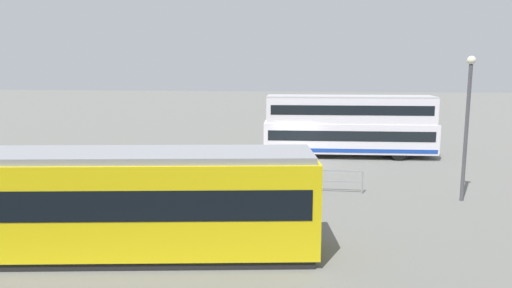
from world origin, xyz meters
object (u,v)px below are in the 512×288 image
object	(u,v)px
tram_yellow	(100,202)
pedestrian_near_railing	(204,158)
info_sign	(176,160)
street_lamp	(467,117)
double_decker_bus	(349,126)
pedestrian_crossing	(285,172)

from	to	relation	value
tram_yellow	pedestrian_near_railing	bearing A→B (deg)	-94.70
info_sign	street_lamp	xyz separation A→B (m)	(-12.76, -0.14, 2.14)
double_decker_bus	street_lamp	distance (m)	10.83
double_decker_bus	pedestrian_near_railing	size ratio (longest dim) A/B	6.36
double_decker_bus	pedestrian_crossing	world-z (taller)	double_decker_bus
tram_yellow	pedestrian_crossing	world-z (taller)	tram_yellow
tram_yellow	pedestrian_crossing	xyz separation A→B (m)	(-5.31, -8.07, -0.73)
tram_yellow	street_lamp	distance (m)	15.22
pedestrian_near_railing	street_lamp	distance (m)	12.88
pedestrian_crossing	street_lamp	size ratio (longest dim) A/B	0.27
pedestrian_crossing	street_lamp	bearing A→B (deg)	176.24
pedestrian_near_railing	street_lamp	bearing A→B (deg)	165.25
double_decker_bus	tram_yellow	world-z (taller)	double_decker_bus
street_lamp	pedestrian_near_railing	bearing A→B (deg)	-14.75
pedestrian_crossing	street_lamp	xyz separation A→B (m)	(-7.75, 0.51, 2.71)
double_decker_bus	pedestrian_near_railing	world-z (taller)	double_decker_bus
double_decker_bus	info_sign	world-z (taller)	double_decker_bus
pedestrian_near_railing	info_sign	bearing A→B (deg)	80.06
double_decker_bus	info_sign	xyz separation A→B (m)	(8.59, 9.99, -0.46)
street_lamp	double_decker_bus	bearing A→B (deg)	-67.08
double_decker_bus	pedestrian_near_railing	xyz separation A→B (m)	(8.01, 6.65, -1.03)
pedestrian_crossing	info_sign	size ratio (longest dim) A/B	0.77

